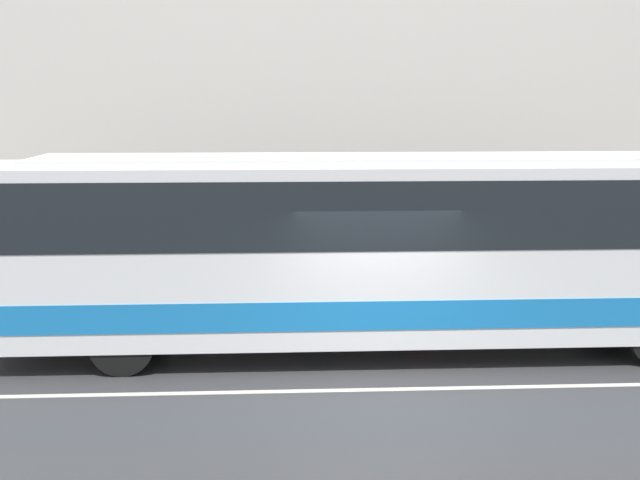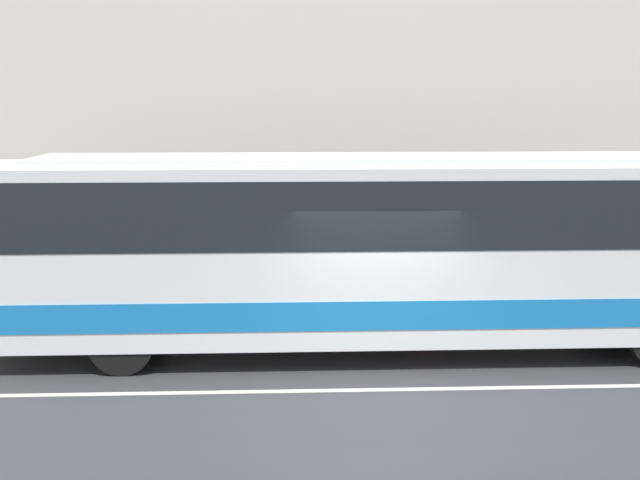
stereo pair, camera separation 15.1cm
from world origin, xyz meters
TOP-DOWN VIEW (x-y plane):
  - ground_plane at (0.00, 0.00)m, footprint 60.00×60.00m
  - sidewalk at (0.00, 5.60)m, footprint 60.00×3.20m
  - building_facade at (0.00, 7.34)m, footprint 60.00×0.35m
  - lane_stripe at (0.00, 0.00)m, footprint 54.00×0.14m
  - transit_bus at (-0.09, 2.04)m, footprint 12.34×2.51m
  - pedestrian_waiting at (1.72, 6.66)m, footprint 0.36×0.36m

SIDE VIEW (x-z plane):
  - ground_plane at x=0.00m, z-range 0.00..0.00m
  - lane_stripe at x=0.00m, z-range 0.00..0.01m
  - sidewalk at x=0.00m, z-range 0.00..0.13m
  - pedestrian_waiting at x=1.72m, z-range 0.07..1.72m
  - transit_bus at x=-0.09m, z-range 0.21..3.45m
  - building_facade at x=0.00m, z-range -0.21..11.87m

